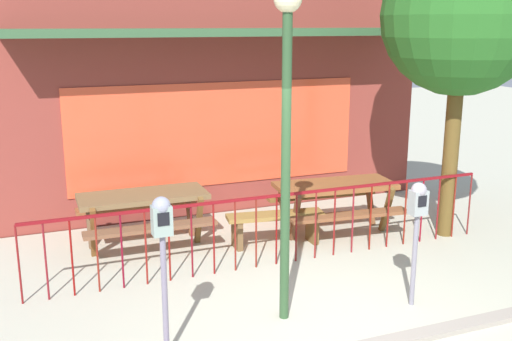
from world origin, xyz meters
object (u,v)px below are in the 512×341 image
object	(u,v)px
street_tree	(462,17)
street_lamp	(286,106)
picnic_table_right	(335,194)
parking_meter_far	(418,211)
parking_meter_near	(162,235)
picnic_table_left	(143,205)
patio_bench	(275,222)

from	to	relation	value
street_tree	street_lamp	bearing A→B (deg)	-155.68
picnic_table_right	parking_meter_far	bearing A→B (deg)	-98.21
picnic_table_right	parking_meter_near	size ratio (longest dim) A/B	1.20
street_tree	street_lamp	world-z (taller)	street_tree
picnic_table_right	parking_meter_near	distance (m)	4.15
street_tree	street_lamp	size ratio (longest dim) A/B	1.25
parking_meter_near	street_lamp	distance (m)	1.78
picnic_table_left	street_lamp	world-z (taller)	street_lamp
parking_meter_far	parking_meter_near	bearing A→B (deg)	-178.93
picnic_table_left	picnic_table_right	bearing A→B (deg)	-9.90
parking_meter_far	patio_bench	bearing A→B (deg)	107.10
patio_bench	street_lamp	world-z (taller)	street_lamp
picnic_table_right	parking_meter_far	xyz separation A→B (m)	(-0.36, -2.50, 0.50)
patio_bench	street_lamp	xyz separation A→B (m)	(-0.78, -2.05, 1.97)
picnic_table_right	street_lamp	bearing A→B (deg)	-129.43
picnic_table_left	parking_meter_far	distance (m)	3.91
picnic_table_right	parking_meter_near	bearing A→B (deg)	-141.62
picnic_table_left	street_lamp	distance (m)	3.37
patio_bench	parking_meter_far	distance (m)	2.53
picnic_table_right	patio_bench	world-z (taller)	picnic_table_right
street_lamp	picnic_table_left	bearing A→B (deg)	109.72
parking_meter_far	street_lamp	size ratio (longest dim) A/B	0.41
patio_bench	picnic_table_right	bearing A→B (deg)	10.29
picnic_table_left	parking_meter_far	size ratio (longest dim) A/B	1.26
picnic_table_right	patio_bench	xyz separation A→B (m)	(-1.07, -0.19, -0.26)
street_tree	parking_meter_near	bearing A→B (deg)	-158.92
parking_meter_far	street_tree	distance (m)	3.32
parking_meter_far	street_lamp	xyz separation A→B (m)	(-1.48, 0.25, 1.21)
picnic_table_left	patio_bench	world-z (taller)	picnic_table_left
parking_meter_near	parking_meter_far	bearing A→B (deg)	1.07
parking_meter_near	street_tree	xyz separation A→B (m)	(4.73, 1.82, 1.97)
patio_bench	street_lamp	size ratio (longest dim) A/B	0.41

